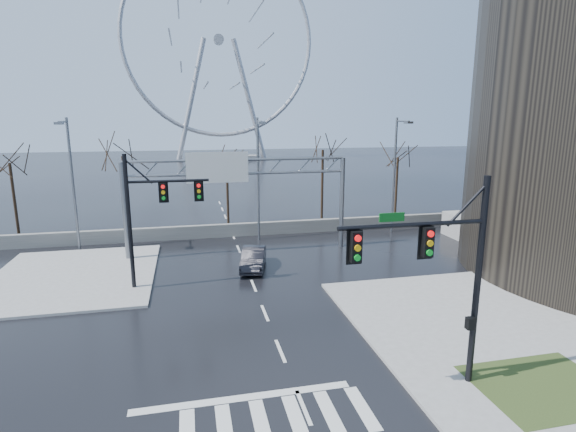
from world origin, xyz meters
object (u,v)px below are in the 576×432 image
object	(u,v)px
sign_gantry	(233,185)
car	(253,258)
signal_mast_far	(149,209)
signal_mast_near	(446,265)
ferris_wheel	(219,48)

from	to	relation	value
sign_gantry	car	world-z (taller)	sign_gantry
sign_gantry	signal_mast_far	bearing A→B (deg)	-132.47
signal_mast_near	signal_mast_far	world-z (taller)	same
signal_mast_far	ferris_wheel	xyz separation A→B (m)	(10.87, 86.04, 21.30)
sign_gantry	car	bearing A→B (deg)	-77.23
ferris_wheel	signal_mast_near	bearing A→B (deg)	-89.92
signal_mast_near	signal_mast_far	xyz separation A→B (m)	(-11.01, 13.00, -0.04)
signal_mast_near	ferris_wheel	world-z (taller)	ferris_wheel
signal_mast_near	car	size ratio (longest dim) A/B	1.88
signal_mast_near	car	world-z (taller)	signal_mast_near
signal_mast_near	sign_gantry	size ratio (longest dim) A/B	0.49
signal_mast_far	sign_gantry	size ratio (longest dim) A/B	0.49
signal_mast_near	sign_gantry	xyz separation A→B (m)	(-5.52, 19.00, 0.31)
ferris_wheel	car	xyz separation A→B (m)	(-4.53, -83.78, -25.43)
signal_mast_near	ferris_wheel	size ratio (longest dim) A/B	0.16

